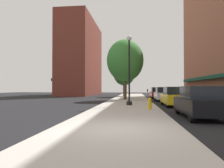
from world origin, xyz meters
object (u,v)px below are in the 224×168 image
at_px(tree_near, 125,61).
at_px(parking_meter_near, 148,93).
at_px(car_black, 199,102).
at_px(car_red, 157,93).
at_px(fire_hydrant, 150,103).
at_px(car_white, 163,94).
at_px(tree_mid, 124,73).
at_px(car_yellow, 174,97).
at_px(lamppost, 129,69).

bearing_deg(tree_near, parking_meter_near, -47.51).
bearing_deg(car_black, car_red, 91.53).
relative_size(fire_hydrant, tree_near, 0.10).
relative_size(parking_meter_near, car_red, 0.30).
height_order(tree_near, car_white, tree_near).
bearing_deg(tree_mid, car_yellow, -74.06).
relative_size(tree_near, tree_mid, 1.20).
distance_m(fire_hydrant, tree_near, 12.78).
xyz_separation_m(lamppost, car_red, (3.82, 14.67, -2.39)).
bearing_deg(car_red, car_yellow, -88.40).
height_order(parking_meter_near, car_black, car_black).
bearing_deg(car_white, fire_hydrant, -100.84).
height_order(fire_hydrant, car_yellow, car_yellow).
xyz_separation_m(fire_hydrant, car_yellow, (2.35, 4.00, 0.29)).
bearing_deg(fire_hydrant, car_white, 77.95).
bearing_deg(lamppost, parking_meter_near, 71.53).
distance_m(tree_mid, car_red, 7.51).
distance_m(lamppost, car_red, 15.34).
bearing_deg(tree_mid, car_black, -78.27).
height_order(lamppost, car_black, lamppost).
height_order(tree_near, car_red, tree_near).
distance_m(tree_mid, car_yellow, 19.26).
bearing_deg(lamppost, car_red, 75.41).
bearing_deg(parking_meter_near, car_white, 47.08).
bearing_deg(tree_near, lamppost, -85.00).
bearing_deg(car_yellow, tree_mid, 107.85).
xyz_separation_m(car_yellow, car_red, (0.00, 14.01, 0.00)).
distance_m(lamppost, parking_meter_near, 6.31).
relative_size(car_black, car_red, 1.00).
bearing_deg(car_black, car_white, 91.53).
bearing_deg(car_red, car_black, -88.40).
bearing_deg(tree_mid, parking_meter_near, -76.24).
distance_m(lamppost, car_white, 8.91).
height_order(lamppost, tree_near, tree_near).
relative_size(tree_mid, car_red, 1.46).
relative_size(tree_mid, car_yellow, 1.46).
xyz_separation_m(tree_near, car_black, (4.56, -14.62, -4.19)).
distance_m(parking_meter_near, car_yellow, 5.30).
distance_m(parking_meter_near, tree_near, 5.59).
bearing_deg(tree_near, car_black, -72.70).
distance_m(tree_mid, car_white, 12.81).
xyz_separation_m(tree_mid, car_yellow, (5.21, -18.23, -3.37)).
distance_m(lamppost, car_black, 7.66).
relative_size(car_white, car_red, 1.00).
relative_size(fire_hydrant, car_yellow, 0.18).
xyz_separation_m(tree_near, tree_mid, (-0.65, 10.46, -0.82)).
relative_size(tree_near, car_red, 1.75).
height_order(lamppost, fire_hydrant, lamppost).
distance_m(car_white, car_red, 6.98).
distance_m(tree_near, car_black, 15.88).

